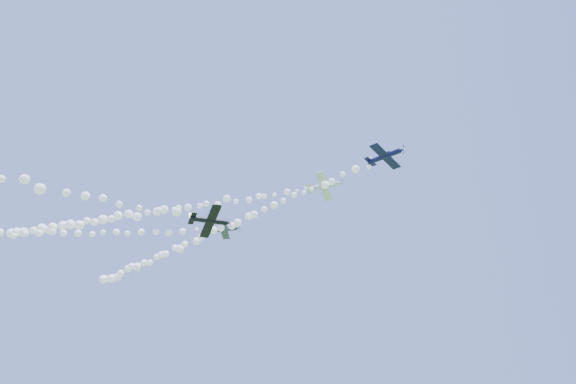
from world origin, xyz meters
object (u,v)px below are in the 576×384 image
(plane_white, at_px, (324,186))
(plane_grey, at_px, (224,230))
(plane_navy, at_px, (385,156))
(plane_black, at_px, (210,221))

(plane_white, distance_m, plane_grey, 24.17)
(plane_white, bearing_deg, plane_navy, -47.82)
(plane_grey, bearing_deg, plane_white, -24.60)
(plane_white, relative_size, plane_grey, 1.03)
(plane_navy, relative_size, plane_black, 1.23)
(plane_navy, bearing_deg, plane_grey, 177.94)
(plane_navy, distance_m, plane_black, 30.32)
(plane_navy, relative_size, plane_grey, 0.97)
(plane_black, bearing_deg, plane_white, 13.99)
(plane_white, bearing_deg, plane_grey, 169.25)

